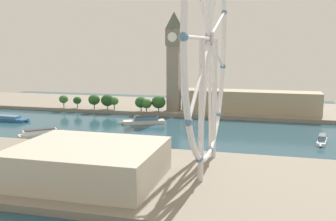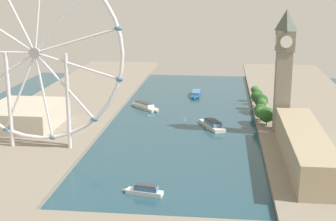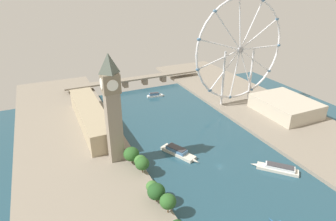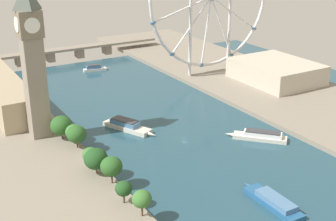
% 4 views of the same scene
% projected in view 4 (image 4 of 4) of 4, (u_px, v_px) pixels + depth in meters
% --- Properties ---
extents(ground_plane, '(370.15, 370.15, 0.00)m').
position_uv_depth(ground_plane, '(184.00, 138.00, 264.70)').
color(ground_plane, '#234756').
extents(riverbank_left, '(90.00, 520.00, 3.00)m').
position_uv_depth(riverbank_left, '(3.00, 181.00, 216.43)').
color(riverbank_left, gray).
rests_on(riverbank_left, ground_plane).
extents(riverbank_right, '(90.00, 520.00, 3.00)m').
position_uv_depth(riverbank_right, '(310.00, 104.00, 311.89)').
color(riverbank_right, gray).
rests_on(riverbank_right, ground_plane).
extents(clock_tower, '(13.06, 13.06, 83.84)m').
position_uv_depth(clock_tower, '(33.00, 59.00, 245.97)').
color(clock_tower, gray).
rests_on(clock_tower, riverbank_left).
extents(parliament_block, '(22.00, 113.68, 18.20)m').
position_uv_depth(parliament_block, '(1.00, 90.00, 307.31)').
color(parliament_block, tan).
rests_on(parliament_block, riverbank_left).
extents(tree_row_embankment, '(14.72, 98.35, 13.35)m').
position_uv_depth(tree_row_embankment, '(87.00, 148.00, 228.57)').
color(tree_row_embankment, '#513823').
rests_on(tree_row_embankment, riverbank_left).
extents(riverside_hall, '(49.22, 60.35, 15.00)m').
position_uv_depth(riverside_hall, '(276.00, 71.00, 352.78)').
color(riverside_hall, '#BCB29E').
rests_on(riverside_hall, riverbank_right).
extents(river_bridge, '(182.15, 12.08, 10.25)m').
position_uv_depth(river_bridge, '(65.00, 51.00, 423.95)').
color(river_bridge, gray).
rests_on(river_bridge, ground_plane).
extents(tour_boat_0, '(8.97, 35.64, 4.46)m').
position_uv_depth(tour_boat_0, '(273.00, 201.00, 199.71)').
color(tour_boat_0, '#235684').
rests_on(tour_boat_0, ground_plane).
extents(tour_boat_1, '(20.59, 35.62, 6.06)m').
position_uv_depth(tour_boat_1, '(127.00, 126.00, 275.71)').
color(tour_boat_1, beige).
rests_on(tour_boat_1, ground_plane).
extents(tour_boat_2, '(27.52, 28.76, 5.26)m').
position_uv_depth(tour_boat_2, '(260.00, 136.00, 262.40)').
color(tour_boat_2, beige).
rests_on(tour_boat_2, ground_plane).
extents(tour_boat_3, '(22.27, 8.31, 5.23)m').
position_uv_depth(tour_boat_3, '(95.00, 68.00, 390.45)').
color(tour_boat_3, white).
rests_on(tour_boat_3, ground_plane).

